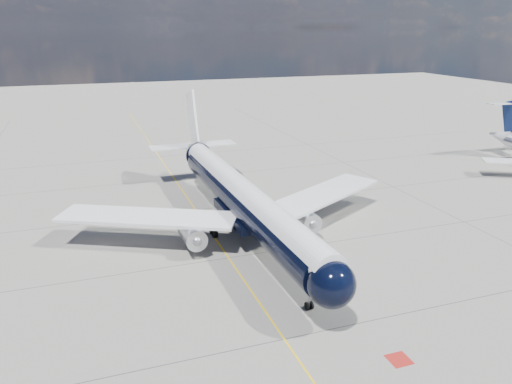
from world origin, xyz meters
TOP-DOWN VIEW (x-y plane):
  - ground at (0.00, 30.00)m, footprint 320.00×320.00m
  - taxiway_centerline at (0.00, 25.00)m, footprint 0.16×160.00m
  - red_marking at (6.80, -10.00)m, footprint 1.60×1.60m
  - main_airliner at (3.22, 16.05)m, footprint 40.16×48.81m

SIDE VIEW (x-z plane):
  - ground at x=0.00m, z-range 0.00..0.00m
  - taxiway_centerline at x=0.00m, z-range 0.00..0.01m
  - red_marking at x=6.80m, z-range 0.00..0.01m
  - main_airliner at x=3.22m, z-range -2.68..11.44m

